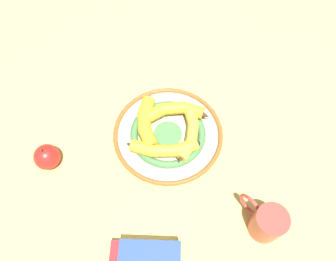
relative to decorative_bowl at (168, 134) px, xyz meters
name	(u,v)px	position (x,y,z in m)	size (l,w,h in m)	color
ground_plane	(167,143)	(0.01, -0.01, -0.02)	(2.80, 2.80, 0.00)	#E5CC6B
decorative_bowl	(168,134)	(0.00, 0.00, 0.00)	(0.30, 0.30, 0.04)	beige
banana_a	(190,133)	(0.04, 0.04, 0.03)	(0.15, 0.13, 0.03)	gold
banana_b	(175,110)	(-0.04, 0.05, 0.03)	(0.11, 0.17, 0.03)	gold
banana_c	(146,121)	(-0.05, -0.04, 0.04)	(0.16, 0.10, 0.04)	gold
banana_d	(163,149)	(0.04, -0.04, 0.03)	(0.12, 0.18, 0.03)	yellow
coffee_mug	(267,222)	(0.33, 0.07, 0.03)	(0.13, 0.08, 0.10)	#B24238
apple	(47,157)	(-0.10, -0.31, 0.02)	(0.07, 0.07, 0.08)	red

